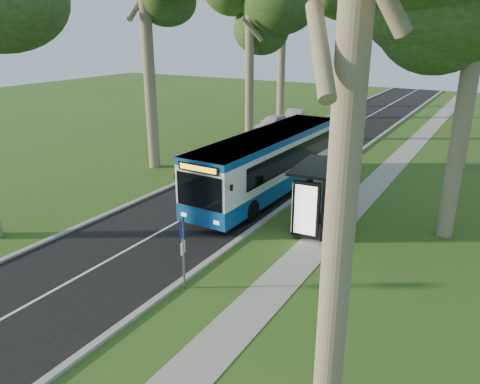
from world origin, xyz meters
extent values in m
plane|color=#31561B|center=(0.00, 0.00, 0.00)|extent=(120.00, 120.00, 0.00)
cube|color=black|center=(-3.50, 10.00, 0.01)|extent=(7.00, 100.00, 0.02)
cube|color=#9E9B93|center=(0.00, 10.00, 0.06)|extent=(0.25, 100.00, 0.12)
cube|color=#9E9B93|center=(-7.00, 10.00, 0.06)|extent=(0.25, 100.00, 0.12)
cube|color=white|center=(-3.50, 10.00, 0.02)|extent=(0.12, 100.00, 0.00)
cube|color=gray|center=(3.00, 10.00, 0.01)|extent=(1.50, 100.00, 0.02)
cube|color=white|center=(-1.68, 6.99, 1.85)|extent=(2.92, 12.54, 2.96)
cube|color=#0F4890|center=(-1.68, 6.99, 0.78)|extent=(2.95, 12.57, 0.83)
cube|color=#0F4890|center=(-1.68, 6.99, 3.16)|extent=(2.95, 12.57, 0.33)
cube|color=black|center=(-1.68, 0.73, 1.98)|extent=(2.34, 0.11, 1.51)
cube|color=yellow|center=(-1.68, 0.69, 3.01)|extent=(1.87, 0.07, 0.23)
cube|color=black|center=(-1.68, 0.80, 0.52)|extent=(2.50, 0.18, 0.31)
cylinder|color=black|center=(-2.86, 3.14, 0.54)|extent=(0.32, 1.09, 1.08)
cylinder|color=black|center=(-0.50, 3.14, 0.54)|extent=(0.32, 1.09, 1.08)
cylinder|color=black|center=(-2.86, 10.62, 0.54)|extent=(0.32, 1.09, 1.08)
cylinder|color=black|center=(-0.50, 10.62, 0.54)|extent=(0.32, 1.09, 1.08)
cylinder|color=gray|center=(0.30, -3.30, 1.33)|extent=(0.09, 0.09, 2.66)
cube|color=#0C168E|center=(0.30, -3.30, 2.29)|extent=(0.14, 0.37, 0.66)
cylinder|color=yellow|center=(0.27, -3.30, 2.45)|extent=(0.08, 0.23, 0.23)
cube|color=white|center=(0.30, -3.30, 1.54)|extent=(0.14, 0.32, 0.43)
cube|color=black|center=(2.97, 2.59, 1.40)|extent=(0.12, 0.12, 2.79)
cube|color=black|center=(2.97, 5.45, 1.40)|extent=(0.12, 0.12, 2.79)
cube|color=black|center=(2.28, 4.02, 2.86)|extent=(2.10, 3.54, 0.13)
cube|color=silver|center=(3.06, 4.02, 1.51)|extent=(0.26, 2.84, 2.23)
cube|color=black|center=(2.28, 2.45, 1.40)|extent=(1.18, 0.27, 2.46)
cube|color=white|center=(2.28, 2.37, 1.40)|extent=(0.95, 0.09, 2.18)
cube|color=black|center=(2.61, 4.35, 0.50)|extent=(0.58, 2.04, 0.07)
cylinder|color=black|center=(1.58, 7.00, 0.41)|extent=(0.45, 0.45, 0.81)
cylinder|color=black|center=(1.58, 7.00, 0.83)|extent=(0.49, 0.49, 0.05)
imported|color=silver|center=(-8.56, 21.44, 0.78)|extent=(2.06, 4.64, 1.55)
imported|color=#A8ABB0|center=(-8.29, 25.42, 0.72)|extent=(2.67, 4.63, 1.44)
cylinder|color=#7A6B56|center=(-10.50, 8.00, 6.19)|extent=(0.71, 0.71, 12.37)
cylinder|color=#7A6B56|center=(-9.00, 18.00, 5.43)|extent=(0.67, 0.67, 10.86)
cylinder|color=#7A6B56|center=(-11.00, 28.00, 6.76)|extent=(0.75, 0.75, 13.52)
cylinder|color=#7A6B56|center=(-8.50, 38.00, 6.09)|extent=(0.71, 0.71, 12.17)
cylinder|color=#7A6B56|center=(6.50, -6.00, 5.23)|extent=(0.66, 0.66, 10.45)
cylinder|color=#7A6B56|center=(7.50, 6.00, 5.34)|extent=(0.67, 0.67, 10.69)
cylinder|color=#7A6B56|center=(6.80, 18.00, 5.48)|extent=(0.67, 0.67, 10.97)
camera|label=1|loc=(9.19, -14.72, 8.58)|focal=35.00mm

